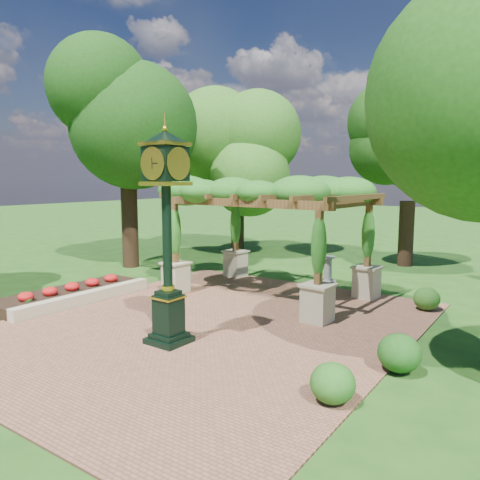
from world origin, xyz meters
The scene contains 13 objects.
ground centered at (0.00, 0.00, 0.00)m, with size 120.00×120.00×0.00m, color #1E4714.
brick_plaza centered at (0.00, 1.00, 0.02)m, with size 10.00×12.00×0.04m, color brown.
border_wall centered at (-4.60, 0.50, 0.20)m, with size 0.35×5.00×0.40m, color #C6B793.
flower_bed centered at (-5.50, 0.50, 0.18)m, with size 1.50×5.00×0.36m, color red.
pedestal_clock centered at (0.09, -0.65, 3.08)m, with size 1.04×1.04×5.15m.
pergola centered at (-0.37, 4.76, 3.34)m, with size 6.70×4.44×4.08m.
sundial centered at (0.47, 7.75, 0.45)m, with size 0.70×0.70×1.03m.
shrub_front centered at (4.60, -1.27, 0.40)m, with size 0.81×0.81×0.73m, color #235719.
shrub_mid centered at (5.18, 0.77, 0.44)m, with size 0.88×0.88×0.79m, color #194814.
shrub_back centered at (4.53, 5.86, 0.39)m, with size 0.78×0.78×0.70m, color #295819.
tree_west_near centered at (-8.32, 5.78, 6.38)m, with size 5.00×5.00×9.28m.
tree_west_far centered at (-6.69, 11.94, 5.09)m, with size 4.73×4.73×7.41m.
tree_north centered at (1.89, 13.15, 5.23)m, with size 3.47×3.47×7.67m.
Camera 1 is at (7.72, -8.65, 3.99)m, focal length 35.00 mm.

